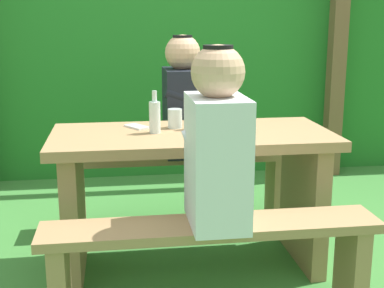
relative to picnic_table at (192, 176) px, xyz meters
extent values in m
plane|color=#3C7D36|center=(0.00, 0.00, -0.50)|extent=(12.00, 12.00, 0.00)
cube|color=#227225|center=(0.00, 2.14, 0.48)|extent=(6.40, 0.89, 1.94)
cube|color=brown|center=(1.40, 1.53, 0.47)|extent=(0.12, 0.12, 1.93)
cube|color=#9E7A51|center=(0.00, 0.00, 0.21)|extent=(1.40, 0.64, 0.05)
cube|color=#9E7A51|center=(-0.60, 0.00, -0.16)|extent=(0.08, 0.54, 0.68)
cube|color=#9E7A51|center=(0.60, 0.00, -0.16)|extent=(0.08, 0.54, 0.68)
cube|color=#9E7A51|center=(0.00, -0.57, -0.05)|extent=(1.40, 0.24, 0.04)
cube|color=#9E7A51|center=(0.62, -0.57, -0.28)|extent=(0.07, 0.22, 0.43)
cube|color=#9E7A51|center=(0.00, 0.57, -0.05)|extent=(1.40, 0.24, 0.04)
cube|color=#9E7A51|center=(-0.62, 0.57, -0.28)|extent=(0.07, 0.22, 0.43)
cube|color=#9E7A51|center=(0.62, 0.57, -0.28)|extent=(0.07, 0.22, 0.43)
cube|color=silver|center=(0.02, -0.57, 0.23)|extent=(0.22, 0.34, 0.52)
sphere|color=tan|center=(0.02, -0.57, 0.59)|extent=(0.21, 0.21, 0.21)
cylinder|color=black|center=(0.02, -0.57, 0.68)|extent=(0.12, 0.12, 0.02)
cylinder|color=silver|center=(0.02, -0.43, 0.34)|extent=(0.25, 0.07, 0.15)
cube|color=black|center=(0.03, 0.57, 0.23)|extent=(0.22, 0.34, 0.52)
sphere|color=tan|center=(0.03, 0.57, 0.59)|extent=(0.21, 0.21, 0.21)
cylinder|color=black|center=(0.03, 0.57, 0.68)|extent=(0.12, 0.12, 0.02)
cylinder|color=black|center=(0.03, 0.43, 0.34)|extent=(0.25, 0.07, 0.15)
cylinder|color=silver|center=(-0.07, 0.12, 0.28)|extent=(0.07, 0.07, 0.10)
cylinder|color=silver|center=(-0.19, 0.01, 0.31)|extent=(0.06, 0.06, 0.16)
cylinder|color=silver|center=(-0.19, 0.01, 0.42)|extent=(0.02, 0.02, 0.06)
cylinder|color=silver|center=(0.07, 0.07, 0.32)|extent=(0.06, 0.06, 0.18)
cylinder|color=silver|center=(0.07, 0.07, 0.44)|extent=(0.03, 0.03, 0.06)
cylinder|color=silver|center=(0.12, -0.06, 0.32)|extent=(0.06, 0.06, 0.18)
cylinder|color=silver|center=(0.12, -0.06, 0.45)|extent=(0.03, 0.03, 0.07)
cube|color=silver|center=(-0.27, 0.15, 0.24)|extent=(0.14, 0.16, 0.01)
camera|label=1|loc=(-0.37, -2.58, 0.79)|focal=49.78mm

